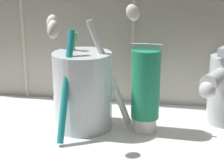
{
  "coord_description": "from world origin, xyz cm",
  "views": [
    {
      "loc": [
        8.75,
        -43.29,
        24.27
      ],
      "look_at": [
        0.88,
        1.99,
        9.6
      ],
      "focal_mm": 60.0,
      "sensor_mm": 36.0,
      "label": 1
    }
  ],
  "objects": [
    {
      "name": "sink_counter",
      "position": [
        0.0,
        0.0,
        1.0
      ],
      "size": [
        74.69,
        33.0,
        2.0
      ],
      "primitive_type": "cube",
      "color": "white",
      "rests_on": "ground"
    },
    {
      "name": "toothbrush_cup",
      "position": [
        -3.81,
        4.93,
        7.7
      ],
      "size": [
        14.12,
        12.4,
        17.65
      ],
      "color": "silver",
      "rests_on": "sink_counter"
    },
    {
      "name": "toothpaste_tube",
      "position": [
        4.99,
        4.98,
        8.1
      ],
      "size": [
        4.06,
        3.87,
        12.42
      ],
      "color": "white",
      "rests_on": "sink_counter"
    }
  ]
}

